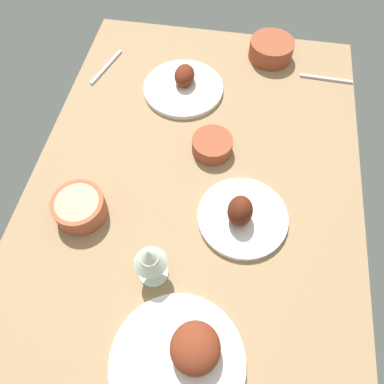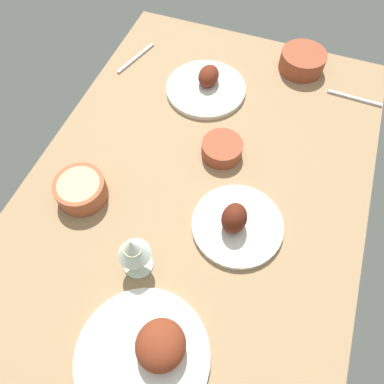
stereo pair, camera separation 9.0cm
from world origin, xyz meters
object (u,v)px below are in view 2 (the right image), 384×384
at_px(plate_center_main, 150,352).
at_px(fork_loose, 354,98).
at_px(wine_glass, 133,249).
at_px(bowl_soup, 222,148).
at_px(plate_near_viewer, 236,223).
at_px(spoon_loose, 136,58).
at_px(bowl_potatoes, 302,60).
at_px(plate_far_side, 206,86).
at_px(bowl_pasta, 81,189).

distance_m(plate_center_main, fork_loose, 0.96).
xyz_separation_m(wine_glass, fork_loose, (-0.73, 0.42, -0.10)).
relative_size(plate_center_main, bowl_soup, 2.49).
distance_m(plate_near_viewer, spoon_loose, 0.70).
bearing_deg(fork_loose, bowl_soup, -131.43).
bearing_deg(plate_near_viewer, fork_loose, 157.94).
bearing_deg(fork_loose, bowl_potatoes, 158.93).
height_order(plate_center_main, bowl_potatoes, plate_center_main).
bearing_deg(plate_far_side, plate_near_viewer, 27.54).
xyz_separation_m(plate_center_main, bowl_potatoes, (-0.98, 0.12, 0.01)).
distance_m(bowl_pasta, fork_loose, 0.88).
height_order(bowl_potatoes, wine_glass, wine_glass).
distance_m(bowl_pasta, bowl_potatoes, 0.82).
distance_m(plate_near_viewer, wine_glass, 0.27).
bearing_deg(fork_loose, bowl_pasta, -134.22).
xyz_separation_m(plate_center_main, fork_loose, (-0.90, 0.31, -0.02)).
distance_m(plate_far_side, fork_loose, 0.47).
relative_size(plate_far_side, plate_near_viewer, 1.10).
relative_size(bowl_pasta, bowl_potatoes, 0.90).
height_order(bowl_soup, wine_glass, wine_glass).
xyz_separation_m(plate_center_main, wine_glass, (-0.17, -0.10, 0.07)).
height_order(plate_far_side, fork_loose, plate_far_side).
height_order(plate_near_viewer, bowl_potatoes, plate_near_viewer).
relative_size(bowl_soup, fork_loose, 0.68).
xyz_separation_m(bowl_soup, wine_glass, (0.38, -0.09, 0.07)).
xyz_separation_m(bowl_soup, fork_loose, (-0.35, 0.33, -0.02)).
height_order(plate_near_viewer, bowl_soup, plate_near_viewer).
distance_m(bowl_pasta, bowl_soup, 0.40).
height_order(plate_near_viewer, fork_loose, plate_near_viewer).
bearing_deg(bowl_soup, bowl_pasta, -49.62).
relative_size(plate_far_side, fork_loose, 1.49).
xyz_separation_m(bowl_potatoes, wine_glass, (0.81, -0.23, 0.07)).
xyz_separation_m(bowl_pasta, fork_loose, (-0.61, 0.63, -0.03)).
height_order(fork_loose, spoon_loose, same).
bearing_deg(bowl_potatoes, fork_loose, 66.88).
bearing_deg(bowl_pasta, bowl_soup, 130.38).
bearing_deg(bowl_pasta, wine_glass, 59.81).
bearing_deg(plate_far_side, bowl_pasta, -20.38).
xyz_separation_m(plate_far_side, plate_center_main, (0.78, 0.14, 0.01)).
distance_m(plate_center_main, spoon_loose, 0.94).
relative_size(fork_loose, spoon_loose, 0.95).
relative_size(bowl_potatoes, spoon_loose, 0.82).
bearing_deg(bowl_soup, spoon_loose, -125.59).
bearing_deg(bowl_potatoes, plate_far_side, -52.68).
bearing_deg(bowl_pasta, plate_far_side, 159.62).
xyz_separation_m(plate_center_main, plate_near_viewer, (-0.35, 0.09, -0.00)).
height_order(plate_center_main, wine_glass, wine_glass).
height_order(bowl_soup, bowl_potatoes, bowl_potatoes).
bearing_deg(spoon_loose, bowl_pasta, -153.24).
distance_m(plate_far_side, plate_center_main, 0.80).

